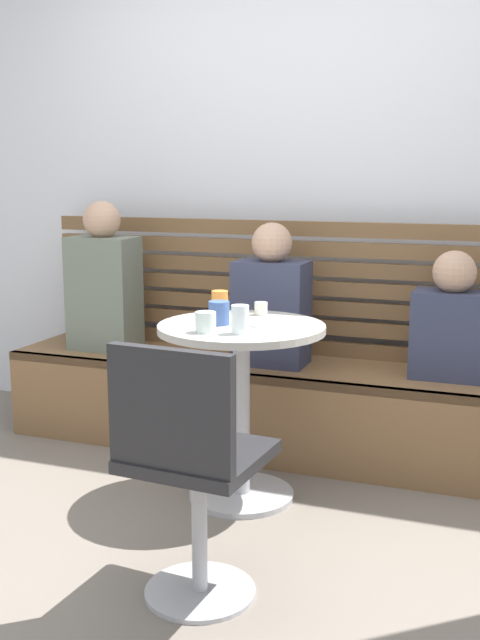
# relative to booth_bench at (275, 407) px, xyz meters

# --- Properties ---
(ground) EXTENTS (8.00, 8.00, 0.00)m
(ground) POSITION_rel_booth_bench_xyz_m (0.00, -1.20, -0.22)
(ground) COLOR #70665B
(back_wall) EXTENTS (5.20, 0.10, 2.90)m
(back_wall) POSITION_rel_booth_bench_xyz_m (0.00, 0.44, 1.23)
(back_wall) COLOR silver
(back_wall) RESTS_ON ground
(booth_bench) EXTENTS (2.70, 0.52, 0.44)m
(booth_bench) POSITION_rel_booth_bench_xyz_m (0.00, 0.00, 0.00)
(booth_bench) COLOR brown
(booth_bench) RESTS_ON ground
(booth_backrest) EXTENTS (2.65, 0.04, 0.67)m
(booth_backrest) POSITION_rel_booth_bench_xyz_m (0.00, 0.24, 0.56)
(booth_backrest) COLOR brown
(booth_backrest) RESTS_ON booth_bench
(cafe_table) EXTENTS (0.68, 0.68, 0.74)m
(cafe_table) POSITION_rel_booth_bench_xyz_m (0.04, -0.58, 0.30)
(cafe_table) COLOR #ADADB2
(cafe_table) RESTS_ON ground
(white_chair) EXTENTS (0.43, 0.43, 0.85)m
(white_chair) POSITION_rel_booth_bench_xyz_m (0.18, -1.39, 0.24)
(white_chair) COLOR #ADADB2
(white_chair) RESTS_ON ground
(person_adult) EXTENTS (0.34, 0.22, 0.76)m
(person_adult) POSITION_rel_booth_bench_xyz_m (-0.92, -0.02, 0.56)
(person_adult) COLOR slate
(person_adult) RESTS_ON booth_bench
(person_child_left) EXTENTS (0.34, 0.22, 0.68)m
(person_child_left) POSITION_rel_booth_bench_xyz_m (-0.01, -0.02, 0.52)
(person_child_left) COLOR #333851
(person_child_left) RESTS_ON booth_bench
(person_child_middle) EXTENTS (0.34, 0.22, 0.57)m
(person_child_middle) POSITION_rel_booth_bench_xyz_m (0.81, 0.03, 0.47)
(person_child_middle) COLOR #333851
(person_child_middle) RESTS_ON booth_bench
(cup_espresso_small) EXTENTS (0.06, 0.06, 0.05)m
(cup_espresso_small) POSITION_rel_booth_bench_xyz_m (0.05, -0.35, 0.55)
(cup_espresso_small) COLOR silver
(cup_espresso_small) RESTS_ON cafe_table
(cup_water_clear) EXTENTS (0.07, 0.07, 0.11)m
(cup_water_clear) POSITION_rel_booth_bench_xyz_m (0.10, -0.75, 0.57)
(cup_water_clear) COLOR white
(cup_water_clear) RESTS_ON cafe_table
(cup_mug_blue) EXTENTS (0.08, 0.08, 0.09)m
(cup_mug_blue) POSITION_rel_booth_bench_xyz_m (-0.04, -0.61, 0.57)
(cup_mug_blue) COLOR #3D5B9E
(cup_mug_blue) RESTS_ON cafe_table
(cup_tumbler_orange) EXTENTS (0.07, 0.07, 0.10)m
(cup_tumbler_orange) POSITION_rel_booth_bench_xyz_m (-0.13, -0.38, 0.57)
(cup_tumbler_orange) COLOR orange
(cup_tumbler_orange) RESTS_ON cafe_table
(cup_glass_short) EXTENTS (0.08, 0.08, 0.08)m
(cup_glass_short) POSITION_rel_booth_bench_xyz_m (-0.03, -0.77, 0.56)
(cup_glass_short) COLOR silver
(cup_glass_short) RESTS_ON cafe_table
(plate_small) EXTENTS (0.17, 0.17, 0.01)m
(plate_small) POSITION_rel_booth_bench_xyz_m (0.14, -0.54, 0.52)
(plate_small) COLOR white
(plate_small) RESTS_ON cafe_table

